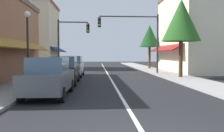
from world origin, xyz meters
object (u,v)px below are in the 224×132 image
at_px(parked_car_nearest_left, 49,77).
at_px(street_lamp_left_near, 28,36).
at_px(tree_right_far, 150,36).
at_px(tree_right_near, 181,20).
at_px(parked_car_third_left, 73,66).
at_px(traffic_signal_left_corner, 69,38).
at_px(parked_car_second_left, 64,70).
at_px(traffic_signal_mast_arm, 137,33).

distance_m(parked_car_nearest_left, street_lamp_left_near, 3.96).
bearing_deg(tree_right_far, tree_right_near, -91.03).
bearing_deg(street_lamp_left_near, parked_car_third_left, 75.06).
relative_size(traffic_signal_left_corner, street_lamp_left_near, 1.23).
bearing_deg(tree_right_far, parked_car_second_left, -121.32).
bearing_deg(traffic_signal_left_corner, traffic_signal_mast_arm, -8.16).
height_order(parked_car_third_left, tree_right_near, tree_right_near).
bearing_deg(parked_car_third_left, parked_car_nearest_left, -89.81).
bearing_deg(parked_car_third_left, tree_right_near, -13.63).
xyz_separation_m(traffic_signal_mast_arm, traffic_signal_left_corner, (-6.52, 0.93, -0.47)).
height_order(parked_car_nearest_left, tree_right_near, tree_right_near).
height_order(street_lamp_left_near, tree_right_near, tree_right_near).
bearing_deg(parked_car_second_left, parked_car_third_left, 89.86).
relative_size(parked_car_third_left, tree_right_near, 0.66).
bearing_deg(tree_right_far, parked_car_third_left, -132.87).
distance_m(parked_car_second_left, tree_right_far, 17.54).
height_order(traffic_signal_left_corner, street_lamp_left_near, traffic_signal_left_corner).
height_order(street_lamp_left_near, tree_right_far, tree_right_far).
bearing_deg(traffic_signal_mast_arm, parked_car_second_left, -130.03).
relative_size(parked_car_nearest_left, street_lamp_left_near, 0.96).
relative_size(parked_car_third_left, tree_right_far, 0.72).
bearing_deg(parked_car_nearest_left, tree_right_far, 66.42).
relative_size(traffic_signal_left_corner, tree_right_near, 0.85).
relative_size(parked_car_second_left, tree_right_near, 0.66).
distance_m(traffic_signal_left_corner, street_lamp_left_near, 9.79).
distance_m(traffic_signal_mast_arm, tree_right_near, 5.06).
bearing_deg(tree_right_near, parked_car_third_left, 165.78).
bearing_deg(traffic_signal_left_corner, parked_car_third_left, -78.34).
bearing_deg(parked_car_third_left, traffic_signal_mast_arm, 19.10).
relative_size(street_lamp_left_near, tree_right_far, 0.76).
height_order(traffic_signal_mast_arm, tree_right_near, tree_right_near).
bearing_deg(parked_car_nearest_left, parked_car_second_left, 90.96).
height_order(parked_car_third_left, traffic_signal_left_corner, traffic_signal_left_corner).
bearing_deg(parked_car_nearest_left, tree_right_near, 41.79).
distance_m(traffic_signal_left_corner, tree_right_far, 11.66).
relative_size(traffic_signal_mast_arm, street_lamp_left_near, 1.35).
relative_size(parked_car_nearest_left, traffic_signal_mast_arm, 0.71).
bearing_deg(traffic_signal_left_corner, street_lamp_left_near, -97.10).
distance_m(parked_car_nearest_left, parked_car_third_left, 9.67).
xyz_separation_m(parked_car_third_left, traffic_signal_mast_arm, (5.92, 1.98, 3.11)).
relative_size(parked_car_nearest_left, tree_right_far, 0.73).
bearing_deg(tree_right_far, traffic_signal_mast_arm, -111.48).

